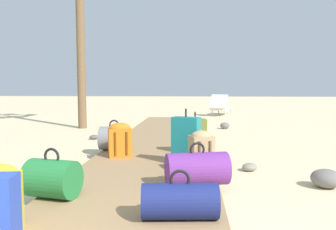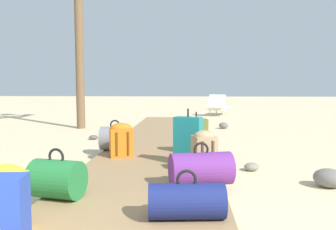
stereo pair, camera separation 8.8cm
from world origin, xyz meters
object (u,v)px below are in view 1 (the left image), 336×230
backpack_orange (120,139)px  duffel_bag_navy (180,201)px  backpack_tan (201,151)px  duffel_bag_purple (197,169)px  suitcase_teal (186,141)px  duffel_bag_grey (114,138)px  suitcase_olive (195,136)px  lounge_chair (221,107)px  duffel_bag_green (52,178)px

backpack_orange → duffel_bag_navy: 2.56m
duffel_bag_navy → backpack_tan: (0.20, 1.47, 0.13)m
duffel_bag_purple → suitcase_teal: 1.01m
duffel_bag_grey → suitcase_teal: 1.53m
suitcase_teal → duffel_bag_grey: bearing=140.8°
suitcase_olive → lounge_chair: 7.92m
suitcase_olive → duffel_bag_purple: bearing=-89.5°
backpack_orange → duffel_bag_grey: bearing=111.2°
duffel_bag_green → backpack_orange: bearing=83.0°
duffel_bag_green → lounge_chair: lounge_chair is taller
duffel_bag_purple → duffel_bag_green: (-1.36, -0.50, 0.01)m
suitcase_olive → duffel_bag_grey: suitcase_olive is taller
duffel_bag_grey → lounge_chair: bearing=73.2°
duffel_bag_navy → lounge_chair: bearing=83.8°
backpack_orange → duffel_bag_grey: backpack_orange is taller
duffel_bag_purple → suitcase_teal: bearing=98.1°
suitcase_olive → duffel_bag_navy: size_ratio=1.03×
suitcase_teal → backpack_tan: 0.50m
duffel_bag_grey → suitcase_teal: size_ratio=0.66×
suitcase_olive → backpack_tan: 1.26m
backpack_tan → duffel_bag_navy: bearing=-97.8°
duffel_bag_grey → duffel_bag_navy: bearing=-67.9°
duffel_bag_purple → duffel_bag_navy: duffel_bag_purple is taller
duffel_bag_green → duffel_bag_purple: bearing=20.2°
suitcase_olive → lounge_chair: lounge_chair is taller
backpack_orange → duffel_bag_navy: (0.97, -2.37, -0.12)m
backpack_tan → duffel_bag_grey: bearing=134.0°
duffel_bag_navy → backpack_tan: bearing=82.2°
suitcase_olive → suitcase_teal: 0.81m
suitcase_olive → backpack_tan: suitcase_olive is taller
duffel_bag_navy → duffel_bag_grey: duffel_bag_grey is taller
duffel_bag_grey → backpack_tan: bearing=-46.0°
duffel_bag_navy → backpack_tan: 1.49m
duffel_bag_purple → backpack_tan: backpack_tan is taller
duffel_bag_purple → lounge_chair: bearing=84.1°
suitcase_olive → duffel_bag_green: bearing=-120.4°
duffel_bag_grey → duffel_bag_purple: bearing=-55.9°
duffel_bag_purple → duffel_bag_navy: bearing=-98.8°
backpack_orange → suitcase_teal: size_ratio=0.68×
suitcase_teal → lounge_chair: (1.14, 8.65, -0.07)m
duffel_bag_grey → suitcase_teal: bearing=-39.2°
suitcase_teal → duffel_bag_navy: bearing=-90.2°
duffel_bag_navy → suitcase_teal: 1.94m
suitcase_olive → lounge_chair: bearing=82.6°
duffel_bag_purple → suitcase_teal: size_ratio=0.95×
duffel_bag_purple → backpack_tan: 0.54m
backpack_orange → duffel_bag_purple: backpack_orange is taller
duffel_bag_purple → suitcase_teal: (-0.14, 0.99, 0.14)m
duffel_bag_navy → duffel_bag_green: (-1.21, 0.44, 0.04)m
backpack_tan → duffel_bag_purple: bearing=-96.1°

